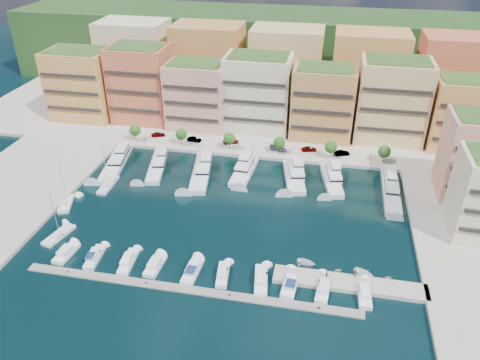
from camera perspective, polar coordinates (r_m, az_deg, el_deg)
The scene contains 62 objects.
ground at distance 122.21m, azimuth -1.00°, elevation -3.88°, with size 400.00×400.00×0.00m, color black.
north_quay at distance 176.04m, azimuth 3.29°, elevation 7.37°, with size 220.00×64.00×2.00m, color #9E998E.
west_quay at distance 141.34m, azimuth -27.17°, elevation -2.46°, with size 34.00×76.00×2.00m, color #9E998E.
hillside at distance 220.69m, azimuth 5.17°, elevation 12.16°, with size 240.00×40.00×58.00m, color #1D3E19.
south_pontoon at distance 100.33m, azimuth -6.43°, elevation -13.19°, with size 72.00×2.20×0.35m, color gray.
finger_pier at distance 103.32m, azimuth 13.17°, elevation -12.40°, with size 32.00×5.00×2.00m, color #9E998E.
apartment_0 at distance 181.28m, azimuth -18.70°, elevation 11.02°, with size 22.00×16.50×24.80m.
apartment_1 at distance 173.11m, azimuth -11.93°, elevation 11.44°, with size 20.00×16.50×26.80m.
apartment_2 at distance 165.13m, azimuth -5.25°, elevation 10.30°, with size 20.00×15.50×22.80m.
apartment_3 at distance 162.04m, azimuth 2.20°, elevation 10.57°, with size 22.00×16.50×25.80m.
apartment_4 at distance 158.76m, azimuth 10.03°, elevation 9.30°, with size 20.00×15.50×23.80m.
apartment_5 at distance 161.37m, azimuth 18.01°, elevation 9.19°, with size 22.00×16.50×26.80m.
apartment_6 at distance 164.42m, azimuth 25.59°, elevation 7.29°, with size 20.00×15.50×22.80m.
apartment_east_a at distance 137.34m, azimuth 27.14°, elevation 2.56°, with size 18.00×14.50×22.80m.
backblock_0 at distance 196.12m, azimuth -12.62°, elevation 14.11°, with size 26.00×18.00×30.00m, color beige.
backblock_1 at distance 186.42m, azimuth -3.84°, elevation 13.92°, with size 26.00×18.00×30.00m, color #BF8A47.
backblock_2 at distance 181.22m, azimuth 5.63°, elevation 13.35°, with size 26.00×18.00×30.00m, color #E4B779.
backblock_3 at distance 180.92m, azimuth 15.33°, elevation 12.41°, with size 26.00×18.00×30.00m, color #C68148.
backblock_4 at distance 185.53m, azimuth 24.72°, elevation 11.15°, with size 26.00×18.00×30.00m, color #BB503E.
tree_0 at distance 159.29m, azimuth -12.68°, elevation 5.94°, with size 3.80×3.80×5.65m.
tree_1 at distance 153.78m, azimuth -7.16°, elevation 5.55°, with size 3.80×3.80×5.65m.
tree_2 at distance 149.79m, azimuth -1.31°, elevation 5.09°, with size 3.80×3.80×5.65m.
tree_3 at distance 147.44m, azimuth 4.80°, elevation 4.55°, with size 3.80×3.80×5.65m.
tree_4 at distance 146.81m, azimuth 11.01°, elevation 3.95°, with size 3.80×3.80×5.65m.
tree_5 at distance 147.91m, azimuth 17.20°, elevation 3.30°, with size 3.80×3.80×5.65m.
lamppost_0 at distance 156.24m, azimuth -11.61°, elevation 5.19°, with size 0.30×0.30×4.20m.
lamppost_1 at distance 150.50m, azimuth -5.22°, elevation 4.71°, with size 0.30×0.30×4.20m.
lamppost_2 at distance 146.77m, azimuth 1.56°, elevation 4.13°, with size 0.30×0.30×4.20m.
lamppost_3 at distance 145.19m, azimuth 8.59°, elevation 3.46°, with size 0.30×0.30×4.20m.
lamppost_4 at distance 145.82m, azimuth 15.65°, elevation 2.74°, with size 0.30×0.30×4.20m.
yacht_0 at distance 148.63m, azimuth -14.76°, elevation 2.28°, with size 8.60×23.66×7.30m.
yacht_1 at distance 144.53m, azimuth -9.96°, elevation 1.98°, with size 8.40×21.44×7.30m.
yacht_2 at distance 139.43m, azimuth -4.64°, elevation 1.30°, with size 8.51×23.88×7.30m.
yacht_3 at distance 139.13m, azimuth 0.55°, elevation 1.34°, with size 6.02×17.93×7.30m.
yacht_4 at distance 137.16m, azimuth 6.62°, elevation 0.60°, with size 8.52×19.19×7.30m.
yacht_5 at distance 137.20m, azimuth 11.13°, elevation 0.26°, with size 7.52×18.44×7.30m.
yacht_6 at distance 136.26m, azimuth 17.91°, elevation -0.97°, with size 4.58×23.81×7.30m.
cruiser_0 at distance 114.88m, azimuth -20.44°, elevation -8.36°, with size 3.33×7.64×2.55m.
cruiser_1 at distance 111.65m, azimuth -17.31°, elevation -8.96°, with size 3.08×8.37×2.66m.
cruiser_2 at distance 108.44m, azimuth -13.48°, elevation -9.66°, with size 3.05×8.69×2.55m.
cruiser_3 at distance 106.27m, azimuth -10.31°, elevation -10.20°, with size 3.18×7.58×2.55m.
cruiser_4 at distance 103.81m, azimuth -5.80°, elevation -10.93°, with size 3.18×8.79×2.66m.
cruiser_5 at distance 102.42m, azimuth -2.12°, elevation -11.46°, with size 3.28×8.01×2.55m.
cruiser_6 at distance 101.23m, azimuth 2.57°, elevation -12.08°, with size 3.90×9.33×2.55m.
cruiser_7 at distance 100.77m, azimuth 6.15°, elevation -12.49°, with size 3.50×8.59×2.66m.
cruiser_8 at distance 100.76m, azimuth 10.14°, elevation -12.89°, with size 3.30×8.63×2.55m.
cruiser_9 at distance 101.33m, azimuth 14.91°, elevation -13.30°, with size 2.98×8.26×2.55m.
sailboat_0 at distance 121.52m, azimuth -21.22°, elevation -6.33°, with size 4.71×9.37×13.20m.
sailboat_1 at distance 132.88m, azimuth -20.43°, elevation -2.78°, with size 5.39×8.96×13.20m.
sailboat_2 at distance 137.63m, azimuth -15.85°, elevation -0.72°, with size 2.86×8.96×13.20m.
tender_1 at distance 105.72m, azimuth 11.85°, elevation -10.72°, with size 1.50×1.74×0.92m, color beige.
tender_2 at distance 106.40m, azimuth 14.83°, elevation -10.87°, with size 3.05×4.28×0.89m, color white.
tender_0 at distance 106.56m, azimuth 8.08°, elevation -9.91°, with size 3.04×4.26×0.88m, color white.
tender_3 at distance 106.73m, azimuth 17.64°, elevation -11.26°, with size 1.33×1.54×0.81m, color beige.
car_0 at distance 162.01m, azimuth -9.96°, elevation 5.51°, with size 1.84×4.57×1.56m, color gray.
car_1 at distance 156.72m, azimuth -5.60°, elevation 4.95°, with size 1.63×4.67×1.54m, color gray.
car_2 at distance 154.93m, azimuth -1.13°, elevation 4.76°, with size 2.39×5.18×1.44m, color gray.
car_3 at distance 150.68m, azimuth 4.68°, elevation 3.92°, with size 2.30×5.65×1.64m, color gray.
car_4 at distance 151.27m, azimuth 8.40°, elevation 3.79°, with size 1.93×4.80×1.64m, color gray.
car_5 at distance 150.56m, azimuth 12.33°, elevation 3.24°, with size 1.66×4.77×1.57m, color gray.
person_0 at distance 102.26m, azimuth 10.51°, elevation -11.19°, with size 0.61×0.40×1.66m, color #232847.
person_1 at distance 103.65m, azimuth 13.82°, elevation -10.93°, with size 0.88×0.68×1.80m, color brown.
Camera 1 is at (21.84, -98.48, 68.99)m, focal length 35.00 mm.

